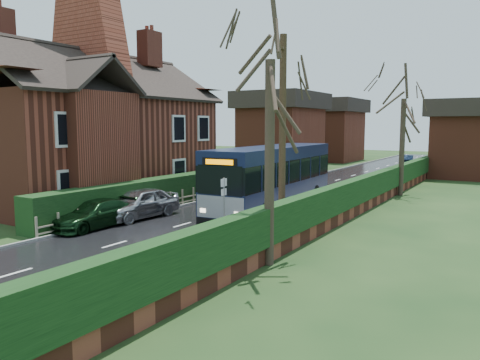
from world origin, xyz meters
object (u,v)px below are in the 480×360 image
Objects in this scene: bus at (272,178)px; car_green at (95,214)px; bus_stop_sign at (224,200)px; telegraph_pole at (282,138)px; brick_house at (92,126)px; car_silver at (139,203)px.

car_green is at bearing -120.80° from bus.
bus_stop_sign is 3.29m from telegraph_pole.
bus_stop_sign is at bearing -78.53° from bus.
brick_house is 3.57× the size of car_green.
car_green is at bearing -179.08° from bus_stop_sign.
bus_stop_sign is at bearing -14.40° from car_silver.
telegraph_pole is (13.54, -2.65, -0.45)m from brick_house.
telegraph_pole is at bearing -11.09° from brick_house.
bus is at bearing 101.91° from telegraph_pole.
telegraph_pole is at bearing 2.67° from car_silver.
car_silver is at bearing 85.28° from car_green.
car_silver is 1.72× the size of bus_stop_sign.
bus is at bearing 61.63° from car_green.
car_green is at bearing -41.27° from brick_house.
brick_house reaches higher than bus_stop_sign.
telegraph_pole reaches higher than bus.
telegraph_pole reaches higher than car_green.
car_green is at bearing 179.07° from telegraph_pole.
brick_house reaches higher than telegraph_pole.
bus is at bearing 56.56° from car_silver.
car_silver is 8.16m from telegraph_pole.
car_silver reaches higher than car_green.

